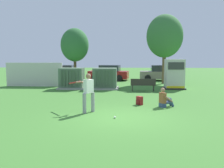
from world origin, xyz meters
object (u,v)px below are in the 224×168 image
Objects in this scene: parked_car_leftmost at (62,73)px; parked_car_right_of_center at (160,73)px; seated_spectator at (164,99)px; backpack at (139,101)px; transformer_mid_west at (105,79)px; batter at (88,91)px; park_bench at (143,84)px; transformer_west at (72,79)px; generator_enclosure at (174,74)px; sports_ball at (115,117)px; parked_car_left_of_center at (109,73)px.

parked_car_leftmost is 10.46m from parked_car_right_of_center.
parked_car_leftmost reaches higher than seated_spectator.
backpack is 14.00m from parked_car_right_of_center.
batter is (-0.09, -8.21, 0.19)m from transformer_mid_west.
transformer_mid_west is 6.79m from backpack.
batter is 16.01m from parked_car_leftmost.
park_bench is (2.86, -1.23, -0.25)m from transformer_mid_west.
transformer_west is 1.21× the size of batter.
parked_car_leftmost is at bearing 122.23° from seated_spectator.
batter is at bearing -112.95° from park_bench.
generator_enclosure is 25.56× the size of sports_ball.
transformer_west is 10.03m from sports_ball.
parked_car_right_of_center is (5.46, 0.05, 0.00)m from parked_car_left_of_center.
sports_ball is (1.16, -9.27, -0.74)m from transformer_mid_west.
parked_car_leftmost is (-7.49, 13.34, 0.54)m from backpack.
seated_spectator is 0.23× the size of parked_car_right_of_center.
sports_ball is at bearing -40.36° from batter.
transformer_mid_west is 5.40m from generator_enclosure.
transformer_west is at bearing -69.72° from parked_car_leftmost.
park_bench is at bearing -23.29° from transformer_mid_west.
batter is 3.91m from seated_spectator.
parked_car_right_of_center is (10.45, 0.34, 0.00)m from parked_car_leftmost.
transformer_west is 0.48× the size of parked_car_left_of_center.
sports_ball is at bearing -133.95° from seated_spectator.
parked_car_right_of_center is (4.11, 16.58, 0.71)m from sports_ball.
generator_enclosure reaches higher than parked_car_right_of_center.
backpack is at bearing 68.44° from sports_ball.
batter is at bearing -90.66° from transformer_mid_west.
seated_spectator is at bearing -21.13° from backpack.
seated_spectator is (3.51, -6.83, -0.41)m from transformer_mid_west.
transformer_mid_west is at bearing -125.77° from parked_car_right_of_center.
seated_spectator is (-1.87, -7.17, -0.76)m from generator_enclosure.
transformer_mid_west is 4.77× the size of backpack.
sports_ball is 17.10m from parked_car_right_of_center.
transformer_mid_west reaches higher than backpack.
batter is 0.41× the size of parked_car_leftmost.
seated_spectator is at bearing -48.09° from transformer_west.
batter is at bearing 139.64° from sports_ball.
sports_ball is at bearing -111.56° from backpack.
parked_car_left_of_center is (-3.71, 14.09, 0.38)m from seated_spectator.
park_bench is 20.08× the size of sports_ball.
transformer_mid_west is 1.21× the size of batter.
transformer_mid_west is at bearing 156.71° from park_bench.
park_bench is (5.47, -1.22, -0.25)m from transformer_west.
transformer_west is 5.61m from park_bench.
parked_car_left_of_center is at bearing 109.77° from park_bench.
parked_car_left_of_center is 5.46m from parked_car_right_of_center.
park_bench is at bearing -12.61° from transformer_west.
parked_car_leftmost reaches higher than park_bench.
parked_car_leftmost is (-6.34, 16.25, 0.71)m from sports_ball.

